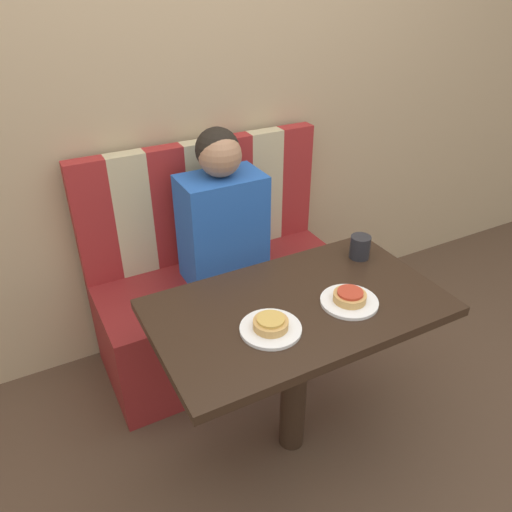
# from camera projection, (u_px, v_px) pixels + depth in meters

# --- Properties ---
(ground_plane) EXTENTS (12.00, 12.00, 0.00)m
(ground_plane) POSITION_uv_depth(u_px,v_px,m) (291.00, 440.00, 2.06)
(ground_plane) COLOR #4C3828
(wall_back) EXTENTS (7.00, 0.05, 2.60)m
(wall_back) POSITION_uv_depth(u_px,v_px,m) (186.00, 72.00, 2.10)
(wall_back) COLOR tan
(wall_back) RESTS_ON ground_plane
(booth_seat) EXTENTS (1.16, 0.53, 0.46)m
(booth_seat) POSITION_uv_depth(u_px,v_px,m) (226.00, 315.00, 2.41)
(booth_seat) COLOR maroon
(booth_seat) RESTS_ON ground_plane
(booth_backrest) EXTENTS (1.16, 0.07, 0.56)m
(booth_backrest) POSITION_uv_depth(u_px,v_px,m) (202.00, 201.00, 2.32)
(booth_backrest) COLOR maroon
(booth_backrest) RESTS_ON booth_seat
(dining_table) EXTENTS (1.00, 0.58, 0.70)m
(dining_table) POSITION_uv_depth(u_px,v_px,m) (297.00, 327.00, 1.75)
(dining_table) COLOR black
(dining_table) RESTS_ON ground_plane
(person) EXTENTS (0.35, 0.22, 0.68)m
(person) POSITION_uv_depth(u_px,v_px,m) (222.00, 211.00, 2.13)
(person) COLOR #2356B2
(person) RESTS_ON booth_seat
(plate_left) EXTENTS (0.20, 0.20, 0.01)m
(plate_left) POSITION_uv_depth(u_px,v_px,m) (271.00, 329.00, 1.58)
(plate_left) COLOR white
(plate_left) RESTS_ON dining_table
(plate_right) EXTENTS (0.20, 0.20, 0.01)m
(plate_right) POSITION_uv_depth(u_px,v_px,m) (349.00, 302.00, 1.70)
(plate_right) COLOR white
(plate_right) RESTS_ON dining_table
(pizza_left) EXTENTS (0.11, 0.11, 0.04)m
(pizza_left) POSITION_uv_depth(u_px,v_px,m) (271.00, 323.00, 1.56)
(pizza_left) COLOR tan
(pizza_left) RESTS_ON plate_left
(pizza_right) EXTENTS (0.11, 0.11, 0.04)m
(pizza_right) POSITION_uv_depth(u_px,v_px,m) (350.00, 296.00, 1.69)
(pizza_right) COLOR tan
(pizza_right) RESTS_ON plate_right
(drinking_cup) EXTENTS (0.08, 0.08, 0.09)m
(drinking_cup) POSITION_uv_depth(u_px,v_px,m) (360.00, 247.00, 1.94)
(drinking_cup) COLOR #232328
(drinking_cup) RESTS_ON dining_table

